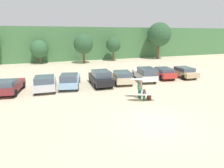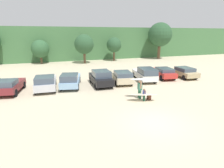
{
  "view_description": "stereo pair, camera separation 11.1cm",
  "coord_description": "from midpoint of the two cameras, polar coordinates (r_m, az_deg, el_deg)",
  "views": [
    {
      "loc": [
        -6.04,
        -8.8,
        5.46
      ],
      "look_at": [
        -0.64,
        6.53,
        0.92
      ],
      "focal_mm": 29.01,
      "sensor_mm": 36.0,
      "label": 1
    },
    {
      "loc": [
        -5.93,
        -8.84,
        5.46
      ],
      "look_at": [
        -0.64,
        6.53,
        0.92
      ],
      "focal_mm": 29.01,
      "sensor_mm": 36.0,
      "label": 2
    }
  ],
  "objects": [
    {
      "name": "surfboard_white",
      "position": [
        15.53,
        9.55,
        1.49
      ],
      "size": [
        1.96,
        1.13,
        0.1
      ],
      "rotation": [
        0.0,
        0.0,
        2.8
      ],
      "color": "white"
    },
    {
      "name": "tree_far_left",
      "position": [
        41.88,
        14.98,
        14.77
      ],
      "size": [
        5.1,
        5.1,
        7.8
      ],
      "color": "brown",
      "rests_on": "ground_plane"
    },
    {
      "name": "backpack_dropped",
      "position": [
        15.81,
        11.76,
        -4.08
      ],
      "size": [
        0.24,
        0.34,
        0.45
      ],
      "color": "#592D23",
      "rests_on": "ground_plane"
    },
    {
      "name": "parked_car_silver",
      "position": [
        19.22,
        -20.01,
        0.54
      ],
      "size": [
        2.14,
        4.51,
        1.53
      ],
      "rotation": [
        0.0,
        0.0,
        1.52
      ],
      "color": "silver",
      "rests_on": "ground_plane"
    },
    {
      "name": "person_adult",
      "position": [
        15.79,
        8.95,
        -1.31
      ],
      "size": [
        0.34,
        0.66,
        1.63
      ],
      "rotation": [
        0.0,
        0.0,
        3.03
      ],
      "color": "#26593F",
      "rests_on": "ground_plane"
    },
    {
      "name": "parked_car_red",
      "position": [
        23.93,
        15.91,
        3.6
      ],
      "size": [
        2.42,
        4.68,
        1.34
      ],
      "rotation": [
        0.0,
        0.0,
        1.42
      ],
      "color": "#B72D28",
      "rests_on": "ground_plane"
    },
    {
      "name": "tree_center_left",
      "position": [
        36.3,
        -21.6,
        10.23
      ],
      "size": [
        3.25,
        3.25,
        4.37
      ],
      "color": "brown",
      "rests_on": "ground_plane"
    },
    {
      "name": "parked_car_black",
      "position": [
        19.69,
        -3.37,
        2.0
      ],
      "size": [
        1.99,
        4.35,
        1.66
      ],
      "rotation": [
        0.0,
        0.0,
        1.54
      ],
      "color": "black",
      "rests_on": "ground_plane"
    },
    {
      "name": "parked_car_tan",
      "position": [
        25.07,
        21.78,
        3.58
      ],
      "size": [
        2.13,
        4.28,
        1.33
      ],
      "rotation": [
        0.0,
        0.0,
        1.49
      ],
      "color": "tan",
      "rests_on": "ground_plane"
    },
    {
      "name": "tree_right",
      "position": [
        34.65,
        -8.7,
        12.27
      ],
      "size": [
        3.59,
        3.59,
        5.36
      ],
      "color": "brown",
      "rests_on": "ground_plane"
    },
    {
      "name": "person_child",
      "position": [
        15.34,
        10.31,
        -3.15
      ],
      "size": [
        0.22,
        0.49,
        1.06
      ],
      "rotation": [
        0.0,
        0.0,
        3.03
      ],
      "color": "#26593F",
      "rests_on": "ground_plane"
    },
    {
      "name": "parked_car_maroon",
      "position": [
        19.47,
        -29.41,
        -0.44
      ],
      "size": [
        2.31,
        4.21,
        1.43
      ],
      "rotation": [
        0.0,
        0.0,
        1.42
      ],
      "color": "maroon",
      "rests_on": "ground_plane"
    },
    {
      "name": "parked_car_champagne",
      "position": [
        20.81,
        3.17,
        2.5
      ],
      "size": [
        2.61,
        4.93,
        1.41
      ],
      "rotation": [
        0.0,
        0.0,
        1.4
      ],
      "color": "beige",
      "rests_on": "ground_plane"
    },
    {
      "name": "surfboard_cream",
      "position": [
        15.25,
        9.96,
        -3.26
      ],
      "size": [
        2.47,
        1.42,
        0.13
      ],
      "rotation": [
        0.0,
        0.0,
        2.8
      ],
      "color": "beige"
    },
    {
      "name": "ground_plane",
      "position": [
        11.98,
        13.77,
        -12.01
      ],
      "size": [
        120.0,
        120.0,
        0.0
      ],
      "primitive_type": "plane",
      "color": "#C1B293"
    },
    {
      "name": "tree_left",
      "position": [
        37.53,
        0.74,
        12.18
      ],
      "size": [
        3.0,
        3.0,
        4.74
      ],
      "color": "brown",
      "rests_on": "ground_plane"
    },
    {
      "name": "hillside_ridge",
      "position": [
        44.17,
        -11.47,
        12.62
      ],
      "size": [
        108.0,
        12.0,
        6.77
      ],
      "primitive_type": "cube",
      "color": "#427042",
      "rests_on": "ground_plane"
    },
    {
      "name": "parked_car_white",
      "position": [
        21.83,
        10.55,
        3.2
      ],
      "size": [
        2.6,
        4.81,
        1.65
      ],
      "rotation": [
        0.0,
        0.0,
        1.39
      ],
      "color": "white",
      "rests_on": "ground_plane"
    },
    {
      "name": "parked_car_sky_blue",
      "position": [
        19.44,
        -12.81,
        1.27
      ],
      "size": [
        2.73,
        4.87,
        1.53
      ],
      "rotation": [
        0.0,
        0.0,
        1.36
      ],
      "color": "#84ADD1",
      "rests_on": "ground_plane"
    }
  ]
}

